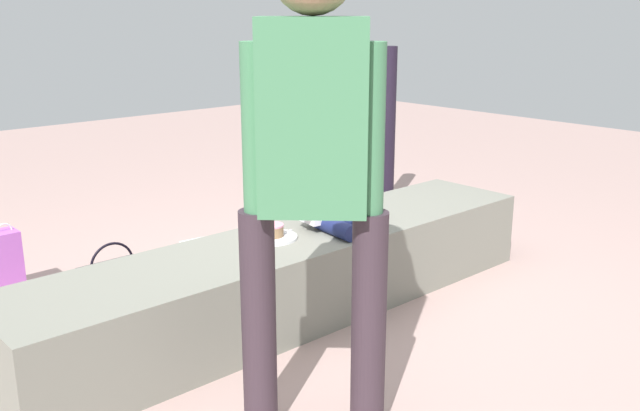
% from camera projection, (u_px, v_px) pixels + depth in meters
% --- Properties ---
extents(ground_plane, '(12.00, 12.00, 0.00)m').
position_uv_depth(ground_plane, '(296.00, 312.00, 3.20)').
color(ground_plane, tan).
extents(concrete_ledge, '(2.63, 0.53, 0.37)m').
position_uv_depth(concrete_ledge, '(296.00, 275.00, 3.15)').
color(concrete_ledge, gray).
rests_on(concrete_ledge, ground_plane).
extents(child_seated, '(0.28, 0.32, 0.48)m').
position_uv_depth(child_seated, '(328.00, 183.00, 3.16)').
color(child_seated, navy).
rests_on(child_seated, concrete_ledge).
extents(adult_standing, '(0.36, 0.36, 1.55)m').
position_uv_depth(adult_standing, '(313.00, 149.00, 2.07)').
color(adult_standing, '#372932').
rests_on(adult_standing, ground_plane).
extents(cake_plate, '(0.22, 0.22, 0.07)m').
position_uv_depth(cake_plate, '(272.00, 234.00, 3.06)').
color(cake_plate, white).
rests_on(cake_plate, concrete_ledge).
extents(railing_post, '(0.36, 0.36, 1.10)m').
position_uv_depth(railing_post, '(387.00, 149.00, 4.81)').
color(railing_post, black).
rests_on(railing_post, ground_plane).
extents(water_bottle_near_gift, '(0.07, 0.07, 0.19)m').
position_uv_depth(water_bottle_near_gift, '(94.00, 313.00, 3.00)').
color(water_bottle_near_gift, silver).
rests_on(water_bottle_near_gift, ground_plane).
extents(cake_box_white, '(0.32, 0.30, 0.11)m').
position_uv_depth(cake_box_white, '(214.00, 253.00, 3.81)').
color(cake_box_white, white).
rests_on(cake_box_white, ground_plane).
extents(handbag_black_leather, '(0.29, 0.15, 0.30)m').
position_uv_depth(handbag_black_leather, '(114.00, 282.00, 3.29)').
color(handbag_black_leather, black).
rests_on(handbag_black_leather, ground_plane).
extents(handbag_brown_canvas, '(0.31, 0.13, 0.37)m').
position_uv_depth(handbag_brown_canvas, '(317.00, 219.00, 4.16)').
color(handbag_brown_canvas, brown).
rests_on(handbag_brown_canvas, ground_plane).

